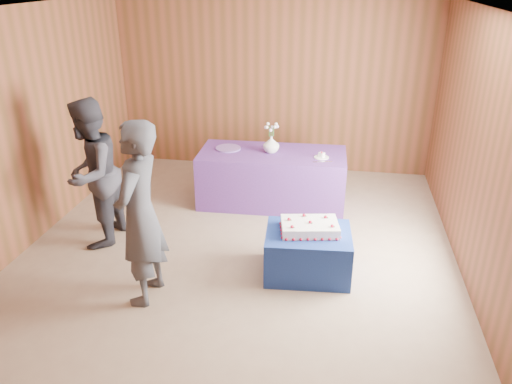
% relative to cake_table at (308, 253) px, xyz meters
% --- Properties ---
extents(ground, '(6.00, 6.00, 0.00)m').
position_rel_cake_table_xyz_m(ground, '(-0.83, 0.16, -0.25)').
color(ground, gray).
rests_on(ground, ground).
extents(room_shell, '(5.04, 6.04, 2.72)m').
position_rel_cake_table_xyz_m(room_shell, '(-0.83, 0.16, 1.55)').
color(room_shell, brown).
rests_on(room_shell, ground).
extents(cake_table, '(0.95, 0.76, 0.50)m').
position_rel_cake_table_xyz_m(cake_table, '(0.00, 0.00, 0.00)').
color(cake_table, navy).
rests_on(cake_table, ground).
extents(serving_table, '(2.03, 0.96, 0.75)m').
position_rel_cake_table_xyz_m(serving_table, '(-0.63, 1.73, 0.12)').
color(serving_table, '#593084').
rests_on(serving_table, ground).
extents(sheet_cake, '(0.69, 0.53, 0.14)m').
position_rel_cake_table_xyz_m(sheet_cake, '(0.01, 0.03, 0.30)').
color(sheet_cake, white).
rests_on(sheet_cake, cake_table).
extents(vase, '(0.27, 0.27, 0.23)m').
position_rel_cake_table_xyz_m(vase, '(-0.65, 1.74, 0.61)').
color(vase, white).
rests_on(vase, serving_table).
extents(flower_spray, '(0.20, 0.20, 0.15)m').
position_rel_cake_table_xyz_m(flower_spray, '(-0.65, 1.74, 0.86)').
color(flower_spray, '#286026').
rests_on(flower_spray, vase).
extents(platter, '(0.45, 0.45, 0.02)m').
position_rel_cake_table_xyz_m(platter, '(-1.26, 1.78, 0.51)').
color(platter, '#7250A0').
rests_on(platter, serving_table).
extents(plate, '(0.25, 0.25, 0.01)m').
position_rel_cake_table_xyz_m(plate, '(0.04, 1.64, 0.51)').
color(plate, white).
rests_on(plate, serving_table).
extents(cake_slice, '(0.09, 0.09, 0.09)m').
position_rel_cake_table_xyz_m(cake_slice, '(0.04, 1.64, 0.54)').
color(cake_slice, white).
rests_on(cake_slice, plate).
extents(knife, '(0.26, 0.09, 0.00)m').
position_rel_cake_table_xyz_m(knife, '(0.06, 1.48, 0.50)').
color(knife, silver).
rests_on(knife, serving_table).
extents(guest_left, '(0.46, 0.69, 1.85)m').
position_rel_cake_table_xyz_m(guest_left, '(-1.56, -0.69, 0.67)').
color(guest_left, '#373841').
rests_on(guest_left, ground).
extents(guest_right, '(0.68, 0.86, 1.76)m').
position_rel_cake_table_xyz_m(guest_right, '(-2.55, 0.28, 0.63)').
color(guest_right, '#2F2F39').
rests_on(guest_right, ground).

